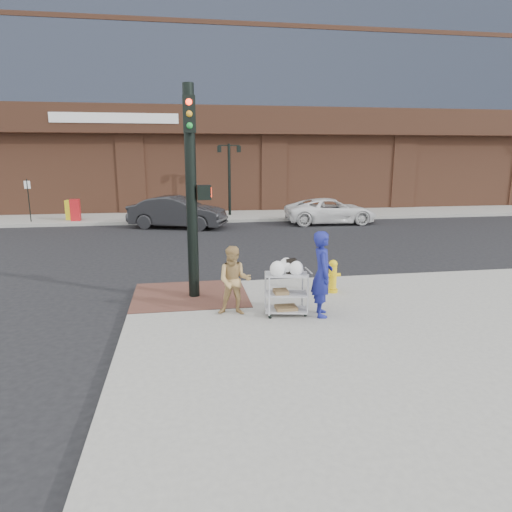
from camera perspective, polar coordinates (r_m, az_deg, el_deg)
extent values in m
plane|color=black|center=(10.75, -4.86, -6.91)|extent=(220.00, 220.00, 0.00)
cube|color=gray|center=(44.28, 8.22, 7.96)|extent=(65.00, 36.00, 0.15)
cube|color=#552E27|center=(11.53, -8.21, -4.82)|extent=(2.80, 2.40, 0.01)
cube|color=brown|center=(42.83, -1.46, 26.91)|extent=(42.00, 26.00, 28.00)
cylinder|color=black|center=(26.29, -3.34, 9.48)|extent=(0.16, 0.16, 4.00)
cube|color=black|center=(26.26, -3.40, 13.62)|extent=(1.20, 0.06, 0.06)
cube|color=black|center=(26.20, -4.62, 13.17)|extent=(0.22, 0.22, 0.35)
cube|color=black|center=(26.32, -2.17, 13.20)|extent=(0.22, 0.22, 0.35)
cylinder|color=black|center=(26.39, -26.53, 6.24)|extent=(0.05, 0.05, 2.20)
cylinder|color=black|center=(10.95, -8.08, 7.59)|extent=(0.26, 0.26, 5.00)
cube|color=black|center=(10.96, -6.51, 7.90)|extent=(0.32, 0.28, 0.34)
cube|color=#FF260C|center=(10.97, -5.67, 7.93)|extent=(0.02, 0.18, 0.22)
cube|color=black|center=(10.67, -8.36, 17.14)|extent=(0.28, 0.18, 0.80)
imported|color=navy|center=(9.87, 8.27, -2.23)|extent=(0.55, 0.74, 1.86)
imported|color=tan|center=(9.89, -2.71, -3.10)|extent=(0.83, 0.70, 1.52)
imported|color=black|center=(22.91, -9.79, 5.42)|extent=(5.02, 3.15, 1.56)
imported|color=white|center=(24.37, 9.31, 5.57)|extent=(4.81, 2.32, 1.32)
cube|color=#A6A7AC|center=(9.82, 3.83, -2.32)|extent=(0.98, 0.67, 0.03)
cube|color=#A6A7AC|center=(9.94, 3.80, -4.71)|extent=(0.98, 0.67, 0.03)
cube|color=#A6A7AC|center=(10.06, 3.77, -6.72)|extent=(0.98, 0.67, 0.03)
cube|color=black|center=(9.85, 4.35, -1.33)|extent=(0.22, 0.14, 0.32)
cube|color=brown|center=(9.90, 3.12, -4.48)|extent=(0.30, 0.34, 0.08)
cube|color=brown|center=(10.04, 3.77, -6.45)|extent=(0.46, 0.36, 0.07)
cylinder|color=yellow|center=(11.82, 9.50, -4.26)|extent=(0.28, 0.28, 0.08)
cylinder|color=yellow|center=(11.72, 9.57, -2.60)|extent=(0.20, 0.20, 0.61)
sphere|color=yellow|center=(11.63, 9.63, -1.00)|extent=(0.22, 0.22, 0.22)
cylinder|color=yellow|center=(11.70, 9.57, -2.36)|extent=(0.40, 0.09, 0.09)
cube|color=#B01418|center=(25.84, -21.65, 5.36)|extent=(0.49, 0.45, 1.13)
cube|color=yellow|center=(26.37, -22.17, 5.35)|extent=(0.50, 0.46, 1.04)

